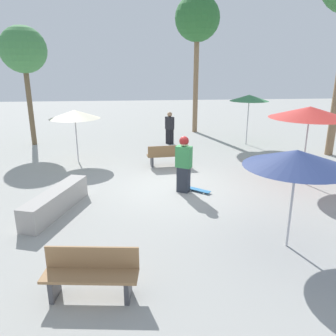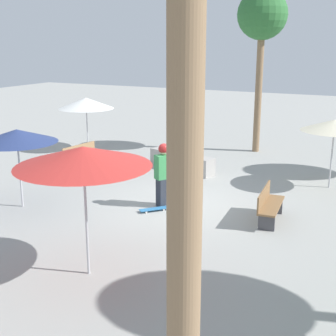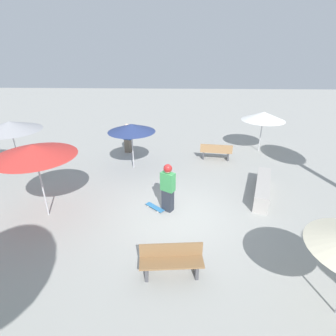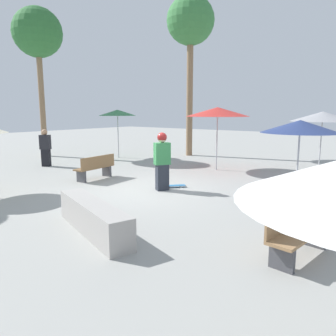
{
  "view_description": "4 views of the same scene",
  "coord_description": "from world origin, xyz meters",
  "px_view_note": "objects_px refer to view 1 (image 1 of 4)",
  "views": [
    {
      "loc": [
        -1.23,
        -9.87,
        3.74
      ],
      "look_at": [
        -0.21,
        -0.33,
        0.8
      ],
      "focal_mm": 35.0,
      "sensor_mm": 36.0,
      "label": 1
    },
    {
      "loc": [
        11.19,
        5.22,
        4.42
      ],
      "look_at": [
        0.3,
        -0.18,
        1.12
      ],
      "focal_mm": 50.0,
      "sensor_mm": 36.0,
      "label": 2
    },
    {
      "loc": [
        -0.01,
        7.52,
        5.29
      ],
      "look_at": [
        0.29,
        -0.84,
        1.4
      ],
      "focal_mm": 28.0,
      "sensor_mm": 36.0,
      "label": 3
    },
    {
      "loc": [
        -7.41,
        -6.48,
        2.41
      ],
      "look_at": [
        -0.08,
        -0.82,
        0.79
      ],
      "focal_mm": 35.0,
      "sensor_mm": 36.0,
      "label": 4
    }
  ],
  "objects_px": {
    "shade_umbrella_navy": "(297,159)",
    "bystander_far": "(170,128)",
    "shade_umbrella_red": "(310,112)",
    "shade_umbrella_green": "(249,98)",
    "palm_tree_center_left": "(197,20)",
    "bench_near": "(168,155)",
    "bench_far": "(91,273)",
    "skateboard": "(198,190)",
    "shade_umbrella_cream": "(75,114)",
    "palm_tree_center_right": "(23,51)",
    "concrete_ledge": "(56,201)",
    "skater_main": "(184,162)"
  },
  "relations": [
    {
      "from": "skateboard",
      "to": "shade_umbrella_red",
      "type": "relative_size",
      "value": 0.28
    },
    {
      "from": "palm_tree_center_right",
      "to": "bystander_far",
      "type": "distance_m",
      "value": 7.82
    },
    {
      "from": "bench_near",
      "to": "shade_umbrella_green",
      "type": "xyz_separation_m",
      "value": [
        4.39,
        3.41,
        1.89
      ]
    },
    {
      "from": "concrete_ledge",
      "to": "skater_main",
      "type": "bearing_deg",
      "value": 17.43
    },
    {
      "from": "skater_main",
      "to": "palm_tree_center_left",
      "type": "relative_size",
      "value": 0.23
    },
    {
      "from": "shade_umbrella_cream",
      "to": "palm_tree_center_right",
      "type": "distance_m",
      "value": 5.13
    },
    {
      "from": "concrete_ledge",
      "to": "bystander_far",
      "type": "height_order",
      "value": "bystander_far"
    },
    {
      "from": "skater_main",
      "to": "bench_near",
      "type": "bearing_deg",
      "value": 125.1
    },
    {
      "from": "concrete_ledge",
      "to": "bench_near",
      "type": "height_order",
      "value": "bench_near"
    },
    {
      "from": "skateboard",
      "to": "shade_umbrella_navy",
      "type": "height_order",
      "value": "shade_umbrella_navy"
    },
    {
      "from": "shade_umbrella_navy",
      "to": "concrete_ledge",
      "type": "bearing_deg",
      "value": 156.44
    },
    {
      "from": "shade_umbrella_cream",
      "to": "palm_tree_center_right",
      "type": "xyz_separation_m",
      "value": [
        -2.72,
        3.54,
        2.53
      ]
    },
    {
      "from": "bench_far",
      "to": "skateboard",
      "type": "bearing_deg",
      "value": -113.41
    },
    {
      "from": "palm_tree_center_right",
      "to": "skateboard",
      "type": "bearing_deg",
      "value": -46.72
    },
    {
      "from": "shade_umbrella_green",
      "to": "palm_tree_center_right",
      "type": "height_order",
      "value": "palm_tree_center_right"
    },
    {
      "from": "shade_umbrella_green",
      "to": "palm_tree_center_right",
      "type": "relative_size",
      "value": 0.44
    },
    {
      "from": "shade_umbrella_red",
      "to": "shade_umbrella_cream",
      "type": "bearing_deg",
      "value": 156.71
    },
    {
      "from": "bench_near",
      "to": "shade_umbrella_green",
      "type": "height_order",
      "value": "shade_umbrella_green"
    },
    {
      "from": "palm_tree_center_left",
      "to": "bystander_far",
      "type": "distance_m",
      "value": 6.55
    },
    {
      "from": "shade_umbrella_green",
      "to": "palm_tree_center_left",
      "type": "xyz_separation_m",
      "value": [
        -1.99,
        3.62,
        3.95
      ]
    },
    {
      "from": "shade_umbrella_green",
      "to": "shade_umbrella_red",
      "type": "height_order",
      "value": "shade_umbrella_red"
    },
    {
      "from": "bench_near",
      "to": "shade_umbrella_cream",
      "type": "xyz_separation_m",
      "value": [
        -3.63,
        0.97,
        1.54
      ]
    },
    {
      "from": "concrete_ledge",
      "to": "shade_umbrella_green",
      "type": "relative_size",
      "value": 1.1
    },
    {
      "from": "palm_tree_center_left",
      "to": "skater_main",
      "type": "bearing_deg",
      "value": -102.54
    },
    {
      "from": "skater_main",
      "to": "shade_umbrella_cream",
      "type": "height_order",
      "value": "shade_umbrella_cream"
    },
    {
      "from": "palm_tree_center_left",
      "to": "bench_near",
      "type": "bearing_deg",
      "value": -108.84
    },
    {
      "from": "shade_umbrella_green",
      "to": "bystander_far",
      "type": "xyz_separation_m",
      "value": [
        -3.87,
        0.52,
        -1.51
      ]
    },
    {
      "from": "skateboard",
      "to": "shade_umbrella_green",
      "type": "bearing_deg",
      "value": 101.59
    },
    {
      "from": "bench_far",
      "to": "shade_umbrella_red",
      "type": "distance_m",
      "value": 8.44
    },
    {
      "from": "concrete_ledge",
      "to": "shade_umbrella_navy",
      "type": "bearing_deg",
      "value": -23.56
    },
    {
      "from": "concrete_ledge",
      "to": "shade_umbrella_cream",
      "type": "bearing_deg",
      "value": 92.2
    },
    {
      "from": "concrete_ledge",
      "to": "shade_umbrella_green",
      "type": "xyz_separation_m",
      "value": [
        7.83,
        7.43,
        2.01
      ]
    },
    {
      "from": "concrete_ledge",
      "to": "shade_umbrella_red",
      "type": "height_order",
      "value": "shade_umbrella_red"
    },
    {
      "from": "bystander_far",
      "to": "shade_umbrella_navy",
      "type": "bearing_deg",
      "value": -25.99
    },
    {
      "from": "skateboard",
      "to": "palm_tree_center_left",
      "type": "height_order",
      "value": "palm_tree_center_left"
    },
    {
      "from": "skater_main",
      "to": "palm_tree_center_right",
      "type": "distance_m",
      "value": 10.49
    },
    {
      "from": "shade_umbrella_green",
      "to": "concrete_ledge",
      "type": "bearing_deg",
      "value": -136.49
    },
    {
      "from": "skater_main",
      "to": "bench_far",
      "type": "xyz_separation_m",
      "value": [
        -2.29,
        -4.7,
        -0.53
      ]
    },
    {
      "from": "shade_umbrella_red",
      "to": "shade_umbrella_green",
      "type": "bearing_deg",
      "value": 89.3
    },
    {
      "from": "shade_umbrella_cream",
      "to": "palm_tree_center_left",
      "type": "height_order",
      "value": "palm_tree_center_left"
    },
    {
      "from": "bench_far",
      "to": "shade_umbrella_navy",
      "type": "relative_size",
      "value": 0.76
    },
    {
      "from": "skater_main",
      "to": "palm_tree_center_right",
      "type": "xyz_separation_m",
      "value": [
        -6.54,
        7.39,
        3.54
      ]
    },
    {
      "from": "skater_main",
      "to": "palm_tree_center_left",
      "type": "height_order",
      "value": "palm_tree_center_left"
    },
    {
      "from": "shade_umbrella_green",
      "to": "skater_main",
      "type": "bearing_deg",
      "value": -123.71
    },
    {
      "from": "palm_tree_center_left",
      "to": "bystander_far",
      "type": "relative_size",
      "value": 4.69
    },
    {
      "from": "shade_umbrella_green",
      "to": "bystander_far",
      "type": "height_order",
      "value": "shade_umbrella_green"
    },
    {
      "from": "bystander_far",
      "to": "shade_umbrella_cream",
      "type": "bearing_deg",
      "value": -88.41
    },
    {
      "from": "bench_far",
      "to": "bystander_far",
      "type": "relative_size",
      "value": 1.01
    },
    {
      "from": "bench_near",
      "to": "shade_umbrella_navy",
      "type": "bearing_deg",
      "value": -77.9
    },
    {
      "from": "shade_umbrella_navy",
      "to": "bystander_far",
      "type": "height_order",
      "value": "shade_umbrella_navy"
    }
  ]
}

